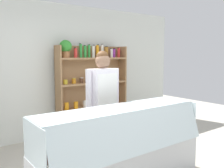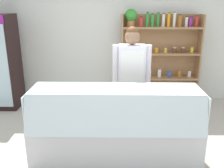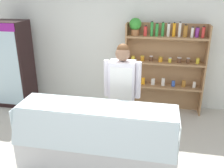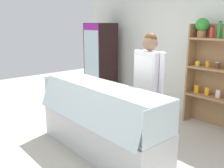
# 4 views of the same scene
# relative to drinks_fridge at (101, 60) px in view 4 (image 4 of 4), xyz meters

# --- Properties ---
(ground_plane) EXTENTS (12.00, 12.00, 0.00)m
(ground_plane) POSITION_rel_drinks_fridge_xyz_m (2.33, -1.74, -0.94)
(ground_plane) COLOR #B7B2A3
(back_wall) EXTENTS (6.80, 0.10, 2.70)m
(back_wall) POSITION_rel_drinks_fridge_xyz_m (2.33, 0.58, 0.41)
(back_wall) COLOR silver
(back_wall) RESTS_ON ground
(drinks_fridge) EXTENTS (0.67, 0.61, 1.87)m
(drinks_fridge) POSITION_rel_drinks_fridge_xyz_m (0.00, 0.00, 0.00)
(drinks_fridge) COLOR black
(drinks_fridge) RESTS_ON ground
(deli_display_case) EXTENTS (2.22, 0.74, 1.01)m
(deli_display_case) POSITION_rel_drinks_fridge_xyz_m (2.33, -1.84, -0.63)
(deli_display_case) COLOR silver
(deli_display_case) RESTS_ON ground
(shop_clerk) EXTENTS (0.60, 0.25, 1.73)m
(shop_clerk) POSITION_rel_drinks_fridge_xyz_m (2.57, -1.09, 0.09)
(shop_clerk) COLOR #383D51
(shop_clerk) RESTS_ON ground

